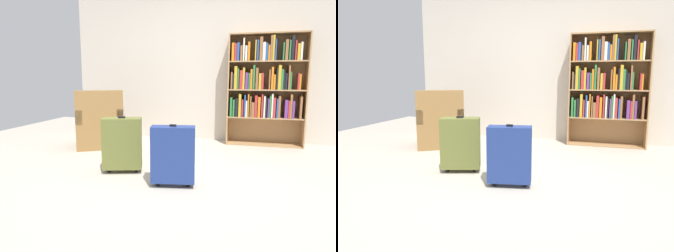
# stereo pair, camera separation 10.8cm
# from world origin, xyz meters

# --- Properties ---
(ground_plane) EXTENTS (8.22, 8.22, 0.00)m
(ground_plane) POSITION_xyz_m (0.00, 0.00, 0.00)
(ground_plane) COLOR #B2A899
(back_wall) EXTENTS (4.70, 0.10, 2.60)m
(back_wall) POSITION_xyz_m (0.00, 2.19, 1.30)
(back_wall) COLOR beige
(back_wall) RESTS_ON ground
(bookshelf) EXTENTS (1.20, 0.34, 1.77)m
(bookshelf) POSITION_xyz_m (1.00, 1.95, 0.97)
(bookshelf) COLOR #A87F51
(bookshelf) RESTS_ON ground
(armchair) EXTENTS (0.95, 0.95, 0.90)m
(armchair) POSITION_xyz_m (-1.50, 1.15, 0.32)
(armchair) COLOR olive
(armchair) RESTS_ON ground
(mug) EXTENTS (0.12, 0.08, 0.10)m
(mug) POSITION_xyz_m (-0.92, 1.09, 0.05)
(mug) COLOR #1959A5
(mug) RESTS_ON ground
(suitcase_olive) EXTENTS (0.49, 0.34, 0.66)m
(suitcase_olive) POSITION_xyz_m (-0.62, 0.02, 0.34)
(suitcase_olive) COLOR brown
(suitcase_olive) RESTS_ON ground
(suitcase_navy_blue) EXTENTS (0.47, 0.26, 0.64)m
(suitcase_navy_blue) POSITION_xyz_m (0.07, -0.29, 0.33)
(suitcase_navy_blue) COLOR navy
(suitcase_navy_blue) RESTS_ON ground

